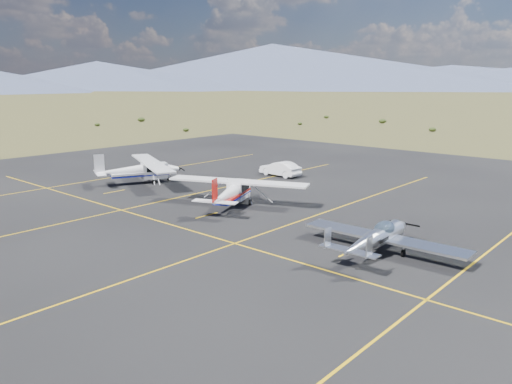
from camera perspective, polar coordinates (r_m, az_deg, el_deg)
ground at (r=31.17m, az=7.93°, el=-4.01°), size 1600.00×1600.00×0.00m
apron at (r=35.35m, az=-1.54°, el=-1.89°), size 72.00×72.00×0.02m
aircraft_low_wing at (r=26.68m, az=13.79°, el=-5.02°), size 6.46×9.03×1.97m
aircraft_cessna at (r=35.48m, az=-2.69°, el=0.11°), size 7.56×10.14×2.65m
aircraft_plain at (r=44.80m, az=-13.15°, el=2.50°), size 8.00×10.54×2.77m
sedan at (r=47.25m, az=2.77°, el=2.68°), size 1.62×4.24×1.38m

